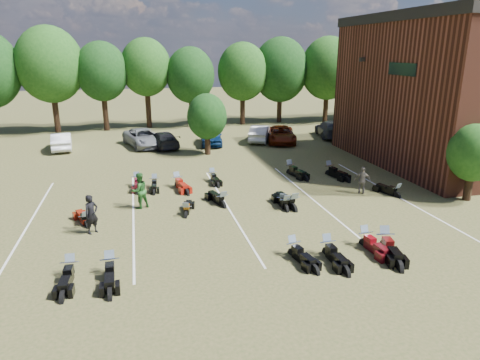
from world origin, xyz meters
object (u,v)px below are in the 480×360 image
object	(u,v)px
car_4	(211,136)
person_grey	(362,180)
person_black	(92,214)
person_green	(139,191)
motorcycle_3	(293,256)
motorcycle_7	(87,227)
motorcycle_14	(137,186)
motorcycle_0	(72,277)

from	to	relation	value
car_4	person_grey	bearing A→B (deg)	-60.27
person_black	person_green	world-z (taller)	person_green
person_black	motorcycle_3	distance (m)	9.39
car_4	motorcycle_7	world-z (taller)	car_4
person_black	motorcycle_14	distance (m)	7.31
person_green	car_4	bearing A→B (deg)	-140.58
person_black	motorcycle_14	xyz separation A→B (m)	(2.08, 6.94, -0.93)
person_green	motorcycle_0	bearing A→B (deg)	41.61
motorcycle_0	motorcycle_14	world-z (taller)	motorcycle_0
person_grey	motorcycle_14	xyz separation A→B (m)	(-12.96, 4.73, -0.82)
motorcycle_0	person_grey	bearing A→B (deg)	24.78
person_black	motorcycle_14	world-z (taller)	person_black
car_4	person_green	world-z (taller)	person_green
car_4	person_green	size ratio (longest dim) A/B	2.34
motorcycle_3	motorcycle_7	distance (m)	10.10
person_black	motorcycle_3	bearing A→B (deg)	-66.70
car_4	person_grey	size ratio (longest dim) A/B	2.79
car_4	motorcycle_7	distance (m)	19.47
motorcycle_7	person_black	bearing A→B (deg)	95.15
person_grey	car_4	bearing A→B (deg)	-36.36
person_black	motorcycle_0	size ratio (longest dim) A/B	0.84
car_4	person_grey	world-z (taller)	person_grey
car_4	motorcycle_7	bearing A→B (deg)	-110.02
car_4	motorcycle_14	bearing A→B (deg)	-113.09
car_4	person_green	bearing A→B (deg)	-105.38
person_green	motorcycle_0	world-z (taller)	person_green
person_black	person_grey	bearing A→B (deg)	-30.33
person_grey	motorcycle_3	bearing A→B (deg)	76.14
motorcycle_0	motorcycle_7	world-z (taller)	motorcycle_0
person_green	motorcycle_3	distance (m)	9.50
person_black	motorcycle_14	size ratio (longest dim) A/B	0.85
person_black	motorcycle_14	bearing A→B (deg)	34.61
person_green	person_black	bearing A→B (deg)	25.31
motorcycle_0	motorcycle_3	xyz separation A→B (m)	(8.73, -0.36, 0.00)
motorcycle_0	motorcycle_3	bearing A→B (deg)	0.53
person_green	motorcycle_7	xyz separation A→B (m)	(-2.60, -2.04, -0.98)
person_grey	motorcycle_0	distance (m)	16.75
person_grey	motorcycle_0	bearing A→B (deg)	53.88
car_4	person_black	size ratio (longest dim) A/B	2.46
person_green	motorcycle_7	bearing A→B (deg)	10.98
motorcycle_3	motorcycle_14	world-z (taller)	motorcycle_14
motorcycle_7	motorcycle_3	bearing A→B (deg)	129.28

